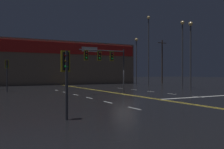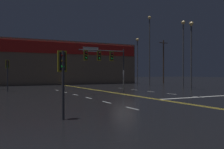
{
  "view_description": "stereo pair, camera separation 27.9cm",
  "coord_description": "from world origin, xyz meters",
  "px_view_note": "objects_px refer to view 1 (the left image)",
  "views": [
    {
      "loc": [
        -12.8,
        -21.83,
        2.14
      ],
      "look_at": [
        0.0,
        2.75,
        2.0
      ],
      "focal_mm": 40.0,
      "sensor_mm": 36.0,
      "label": 1
    },
    {
      "loc": [
        -12.55,
        -21.96,
        2.14
      ],
      "look_at": [
        0.0,
        2.75,
        2.0
      ],
      "focal_mm": 40.0,
      "sensor_mm": 36.0,
      "label": 2
    }
  ],
  "objects_px": {
    "traffic_signal_corner_northwest": "(7,68)",
    "streetlight_median_approach": "(136,55)",
    "traffic_signal_median": "(105,58)",
    "traffic_signal_corner_southwest": "(66,69)",
    "streetlight_far_right": "(191,46)",
    "streetlight_near_right": "(182,45)",
    "streetlight_far_left": "(149,43)"
  },
  "relations": [
    {
      "from": "traffic_signal_corner_southwest",
      "to": "streetlight_far_right",
      "type": "relative_size",
      "value": 0.36
    },
    {
      "from": "streetlight_median_approach",
      "to": "streetlight_far_right",
      "type": "relative_size",
      "value": 0.97
    },
    {
      "from": "streetlight_far_left",
      "to": "streetlight_median_approach",
      "type": "bearing_deg",
      "value": 96.13
    },
    {
      "from": "traffic_signal_corner_southwest",
      "to": "streetlight_near_right",
      "type": "relative_size",
      "value": 0.32
    },
    {
      "from": "traffic_signal_corner_northwest",
      "to": "streetlight_far_right",
      "type": "distance_m",
      "value": 23.15
    },
    {
      "from": "traffic_signal_corner_southwest",
      "to": "streetlight_near_right",
      "type": "height_order",
      "value": "streetlight_near_right"
    },
    {
      "from": "traffic_signal_median",
      "to": "traffic_signal_corner_northwest",
      "type": "relative_size",
      "value": 1.37
    },
    {
      "from": "traffic_signal_corner_southwest",
      "to": "traffic_signal_corner_northwest",
      "type": "bearing_deg",
      "value": 92.53
    },
    {
      "from": "streetlight_median_approach",
      "to": "streetlight_far_right",
      "type": "height_order",
      "value": "streetlight_far_right"
    },
    {
      "from": "traffic_signal_median",
      "to": "traffic_signal_corner_southwest",
      "type": "relative_size",
      "value": 1.58
    },
    {
      "from": "traffic_signal_corner_southwest",
      "to": "streetlight_far_left",
      "type": "distance_m",
      "value": 33.75
    },
    {
      "from": "traffic_signal_median",
      "to": "traffic_signal_corner_northwest",
      "type": "xyz_separation_m",
      "value": [
        -8.57,
        8.44,
        -0.93
      ]
    },
    {
      "from": "streetlight_near_right",
      "to": "streetlight_median_approach",
      "type": "distance_m",
      "value": 11.27
    },
    {
      "from": "traffic_signal_median",
      "to": "streetlight_near_right",
      "type": "height_order",
      "value": "streetlight_near_right"
    },
    {
      "from": "traffic_signal_median",
      "to": "streetlight_median_approach",
      "type": "bearing_deg",
      "value": 48.38
    },
    {
      "from": "streetlight_median_approach",
      "to": "streetlight_far_right",
      "type": "bearing_deg",
      "value": -94.42
    },
    {
      "from": "streetlight_near_right",
      "to": "streetlight_far_left",
      "type": "height_order",
      "value": "streetlight_far_left"
    },
    {
      "from": "traffic_signal_corner_southwest",
      "to": "streetlight_median_approach",
      "type": "height_order",
      "value": "streetlight_median_approach"
    },
    {
      "from": "streetlight_median_approach",
      "to": "traffic_signal_corner_southwest",
      "type": "bearing_deg",
      "value": -128.31
    },
    {
      "from": "traffic_signal_corner_southwest",
      "to": "streetlight_median_approach",
      "type": "bearing_deg",
      "value": 51.69
    },
    {
      "from": "traffic_signal_median",
      "to": "traffic_signal_corner_northwest",
      "type": "distance_m",
      "value": 12.07
    },
    {
      "from": "streetlight_median_approach",
      "to": "streetlight_far_left",
      "type": "relative_size",
      "value": 0.71
    },
    {
      "from": "traffic_signal_corner_southwest",
      "to": "traffic_signal_corner_northwest",
      "type": "relative_size",
      "value": 0.86
    },
    {
      "from": "streetlight_near_right",
      "to": "streetlight_far_right",
      "type": "distance_m",
      "value": 4.11
    },
    {
      "from": "traffic_signal_corner_northwest",
      "to": "streetlight_near_right",
      "type": "relative_size",
      "value": 0.37
    },
    {
      "from": "traffic_signal_corner_northwest",
      "to": "streetlight_median_approach",
      "type": "height_order",
      "value": "streetlight_median_approach"
    },
    {
      "from": "traffic_signal_corner_northwest",
      "to": "streetlight_median_approach",
      "type": "relative_size",
      "value": 0.43
    },
    {
      "from": "traffic_signal_corner_northwest",
      "to": "streetlight_far_left",
      "type": "xyz_separation_m",
      "value": [
        23.36,
        4.46,
        4.79
      ]
    },
    {
      "from": "traffic_signal_corner_northwest",
      "to": "streetlight_near_right",
      "type": "xyz_separation_m",
      "value": [
        23.8,
        -3.43,
        3.57
      ]
    },
    {
      "from": "traffic_signal_median",
      "to": "streetlight_near_right",
      "type": "xyz_separation_m",
      "value": [
        15.23,
        5.02,
        2.63
      ]
    },
    {
      "from": "streetlight_near_right",
      "to": "streetlight_far_right",
      "type": "relative_size",
      "value": 1.11
    },
    {
      "from": "traffic_signal_corner_southwest",
      "to": "streetlight_near_right",
      "type": "xyz_separation_m",
      "value": [
        22.91,
        16.76,
        3.95
      ]
    }
  ]
}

